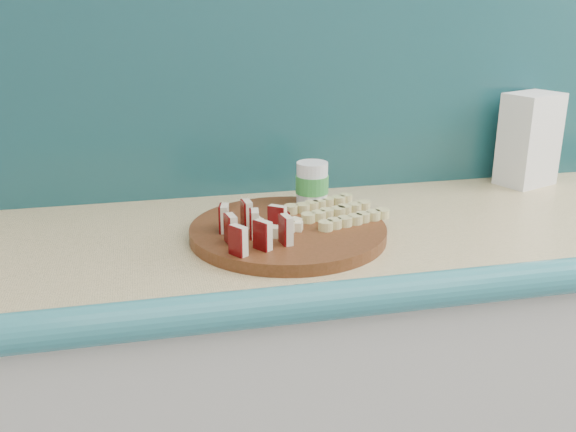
# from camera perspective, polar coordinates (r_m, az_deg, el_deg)

# --- Properties ---
(kitchen_counter) EXTENTS (2.20, 0.63, 0.91)m
(kitchen_counter) POSITION_cam_1_polar(r_m,az_deg,el_deg) (1.63, 17.06, -15.19)
(kitchen_counter) COLOR silver
(kitchen_counter) RESTS_ON ground
(backsplash) EXTENTS (2.20, 0.02, 0.50)m
(backsplash) POSITION_cam_1_polar(r_m,az_deg,el_deg) (1.63, 14.49, 11.68)
(backsplash) COLOR teal
(backsplash) RESTS_ON kitchen_counter
(cutting_board) EXTENTS (0.48, 0.48, 0.02)m
(cutting_board) POSITION_cam_1_polar(r_m,az_deg,el_deg) (1.23, 0.00, -1.39)
(cutting_board) COLOR #44250E
(cutting_board) RESTS_ON kitchen_counter
(apple_wedges) EXTENTS (0.13, 0.17, 0.05)m
(apple_wedges) POSITION_cam_1_polar(r_m,az_deg,el_deg) (1.16, -3.19, -0.90)
(apple_wedges) COLOR beige
(apple_wedges) RESTS_ON cutting_board
(apple_chunks) EXTENTS (0.06, 0.06, 0.02)m
(apple_chunks) POSITION_cam_1_polar(r_m,az_deg,el_deg) (1.22, -0.95, -0.67)
(apple_chunks) COLOR #FFF5CB
(apple_chunks) RESTS_ON cutting_board
(banana_slices) EXTENTS (0.19, 0.18, 0.02)m
(banana_slices) POSITION_cam_1_polar(r_m,az_deg,el_deg) (1.29, 4.31, 0.43)
(banana_slices) COLOR #CDC67D
(banana_slices) RESTS_ON cutting_board
(flour_bag) EXTENTS (0.15, 0.13, 0.22)m
(flour_bag) POSITION_cam_1_polar(r_m,az_deg,el_deg) (1.67, 20.66, 6.39)
(flour_bag) COLOR white
(flour_bag) RESTS_ON kitchen_counter
(canister) EXTENTS (0.07, 0.07, 0.11)m
(canister) POSITION_cam_1_polar(r_m,az_deg,el_deg) (1.35, 2.14, 2.58)
(canister) COLOR white
(canister) RESTS_ON kitchen_counter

